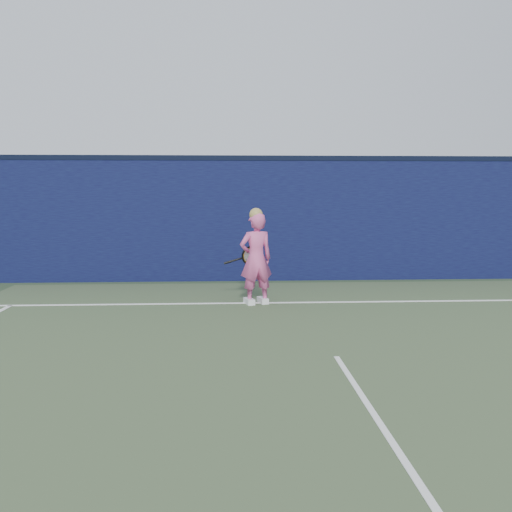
{
  "coord_description": "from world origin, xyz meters",
  "views": [
    {
      "loc": [
        -1.22,
        -4.91,
        1.88
      ],
      "look_at": [
        -0.76,
        3.98,
        0.81
      ],
      "focal_mm": 38.0,
      "sensor_mm": 36.0,
      "label": 1
    }
  ],
  "objects": [
    {
      "name": "wall_cap",
      "position": [
        0.0,
        6.5,
        2.55
      ],
      "size": [
        24.0,
        0.42,
        0.1
      ],
      "primitive_type": "cube",
      "color": "black",
      "rests_on": "backstop_wall"
    },
    {
      "name": "ground",
      "position": [
        0.0,
        0.0,
        0.0
      ],
      "size": [
        80.0,
        80.0,
        0.0
      ],
      "primitive_type": "plane",
      "color": "#2E4128",
      "rests_on": "ground"
    },
    {
      "name": "player",
      "position": [
        -0.76,
        3.98,
        0.77
      ],
      "size": [
        0.63,
        0.5,
        1.6
      ],
      "rotation": [
        0.0,
        0.0,
        3.42
      ],
      "color": "#DD5697",
      "rests_on": "ground"
    },
    {
      "name": "racket",
      "position": [
        -0.86,
        4.36,
        0.75
      ],
      "size": [
        0.64,
        0.16,
        0.34
      ],
      "rotation": [
        0.0,
        0.0,
        -0.05
      ],
      "color": "black",
      "rests_on": "ground"
    },
    {
      "name": "court_lines",
      "position": [
        0.0,
        -0.33,
        0.01
      ],
      "size": [
        11.0,
        12.04,
        0.01
      ],
      "color": "white",
      "rests_on": "court_surface"
    },
    {
      "name": "backstop_wall",
      "position": [
        0.0,
        6.5,
        1.25
      ],
      "size": [
        24.0,
        0.4,
        2.5
      ],
      "primitive_type": "cube",
      "color": "#0B0B33",
      "rests_on": "ground"
    }
  ]
}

